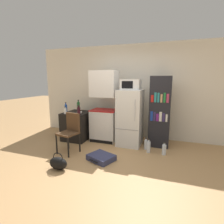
% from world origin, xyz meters
% --- Properties ---
extents(ground_plane, '(24.00, 24.00, 0.00)m').
position_xyz_m(ground_plane, '(0.00, 0.00, 0.00)').
color(ground_plane, tan).
extents(wall_back, '(6.40, 0.10, 2.64)m').
position_xyz_m(wall_back, '(0.20, 2.00, 1.32)').
color(wall_back, silver).
rests_on(wall_back, ground_plane).
extents(side_table, '(0.67, 0.79, 0.77)m').
position_xyz_m(side_table, '(-1.45, 1.21, 0.38)').
color(side_table, black).
rests_on(side_table, ground_plane).
extents(kitchen_hutch, '(0.70, 0.53, 1.90)m').
position_xyz_m(kitchen_hutch, '(-0.68, 1.34, 0.89)').
color(kitchen_hutch, white).
rests_on(kitchen_hutch, ground_plane).
extents(refrigerator, '(0.60, 0.68, 1.42)m').
position_xyz_m(refrigerator, '(0.06, 1.27, 0.71)').
color(refrigerator, silver).
rests_on(refrigerator, ground_plane).
extents(microwave, '(0.47, 0.36, 0.26)m').
position_xyz_m(microwave, '(0.06, 1.27, 1.55)').
color(microwave, silver).
rests_on(microwave, refrigerator).
extents(bookshelf, '(0.50, 0.38, 1.76)m').
position_xyz_m(bookshelf, '(0.78, 1.41, 0.88)').
color(bookshelf, black).
rests_on(bookshelf, ground_plane).
extents(bottle_milk_white, '(0.08, 0.08, 0.19)m').
position_xyz_m(bottle_milk_white, '(-1.62, 0.89, 0.85)').
color(bottle_milk_white, white).
rests_on(bottle_milk_white, side_table).
extents(bottle_green_tall, '(0.08, 0.08, 0.32)m').
position_xyz_m(bottle_green_tall, '(-1.53, 1.43, 0.90)').
color(bottle_green_tall, '#1E6028').
rests_on(bottle_green_tall, side_table).
extents(bottle_blue_soda, '(0.07, 0.07, 0.30)m').
position_xyz_m(bottle_blue_soda, '(-1.67, 1.01, 0.89)').
color(bottle_blue_soda, '#1E47A3').
rests_on(bottle_blue_soda, side_table).
extents(bottle_wine_dark, '(0.08, 0.08, 0.26)m').
position_xyz_m(bottle_wine_dark, '(-1.20, 0.87, 0.88)').
color(bottle_wine_dark, black).
rests_on(bottle_wine_dark, side_table).
extents(bowl, '(0.14, 0.14, 0.04)m').
position_xyz_m(bowl, '(-1.33, 1.13, 0.79)').
color(bowl, silver).
rests_on(bowl, side_table).
extents(chair, '(0.47, 0.48, 0.91)m').
position_xyz_m(chair, '(-1.12, 0.34, 0.55)').
color(chair, black).
rests_on(chair, ground_plane).
extents(suitcase_large_flat, '(0.63, 0.57, 0.12)m').
position_xyz_m(suitcase_large_flat, '(-0.28, 0.16, 0.06)').
color(suitcase_large_flat, navy).
rests_on(suitcase_large_flat, ground_plane).
extents(handbag, '(0.36, 0.20, 0.33)m').
position_xyz_m(handbag, '(-0.89, -0.46, 0.12)').
color(handbag, black).
rests_on(handbag, ground_plane).
extents(water_bottle_front, '(0.09, 0.09, 0.33)m').
position_xyz_m(water_bottle_front, '(0.60, 0.89, 0.14)').
color(water_bottle_front, silver).
rests_on(water_bottle_front, ground_plane).
extents(water_bottle_middle, '(0.09, 0.09, 0.30)m').
position_xyz_m(water_bottle_middle, '(0.95, 0.88, 0.12)').
color(water_bottle_middle, silver).
rests_on(water_bottle_middle, ground_plane).
extents(water_bottle_back, '(0.08, 0.08, 0.29)m').
position_xyz_m(water_bottle_back, '(0.52, 1.06, 0.12)').
color(water_bottle_back, silver).
rests_on(water_bottle_back, ground_plane).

